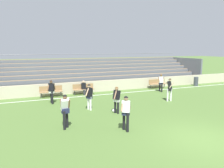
{
  "coord_description": "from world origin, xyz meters",
  "views": [
    {
      "loc": [
        -6.86,
        -6.57,
        3.9
      ],
      "look_at": [
        -1.21,
        7.39,
        1.37
      ],
      "focal_mm": 33.96,
      "sensor_mm": 36.0,
      "label": 1
    }
  ],
  "objects_px": {
    "player_dark_wide_right": "(51,90)",
    "soccer_ball": "(114,111)",
    "player_dark_deep_cover": "(117,98)",
    "bleacher_stand": "(104,71)",
    "bench_near_wall_gap": "(51,90)",
    "player_white_on_ball": "(65,108)",
    "player_white_pressing_high": "(126,110)",
    "trash_bin": "(196,81)",
    "player_white_dropping_back": "(161,81)",
    "player_dark_overlapping": "(170,88)",
    "bench_near_bin": "(83,88)",
    "spectator_seated": "(84,87)",
    "bench_centre_sideline": "(157,83)",
    "player_dark_trailing_run": "(89,95)"
  },
  "relations": [
    {
      "from": "player_dark_wide_right",
      "to": "soccer_ball",
      "type": "relative_size",
      "value": 7.69
    },
    {
      "from": "soccer_ball",
      "to": "player_dark_deep_cover",
      "type": "bearing_deg",
      "value": -72.44
    },
    {
      "from": "bleacher_stand",
      "to": "bench_near_wall_gap",
      "type": "xyz_separation_m",
      "value": [
        -6.14,
        -4.25,
        -0.88
      ]
    },
    {
      "from": "player_white_on_ball",
      "to": "player_white_pressing_high",
      "type": "bearing_deg",
      "value": -27.68
    },
    {
      "from": "trash_bin",
      "to": "player_white_dropping_back",
      "type": "distance_m",
      "value": 5.48
    },
    {
      "from": "player_dark_deep_cover",
      "to": "player_white_dropping_back",
      "type": "bearing_deg",
      "value": 35.41
    },
    {
      "from": "player_dark_deep_cover",
      "to": "soccer_ball",
      "type": "relative_size",
      "value": 7.52
    },
    {
      "from": "player_dark_overlapping",
      "to": "player_white_on_ball",
      "type": "height_order",
      "value": "player_dark_overlapping"
    },
    {
      "from": "bench_near_bin",
      "to": "player_dark_overlapping",
      "type": "xyz_separation_m",
      "value": [
        5.35,
        -4.73,
        0.48
      ]
    },
    {
      "from": "bench_near_wall_gap",
      "to": "player_white_dropping_back",
      "type": "xyz_separation_m",
      "value": [
        9.52,
        -1.53,
        0.41
      ]
    },
    {
      "from": "player_white_on_ball",
      "to": "soccer_ball",
      "type": "distance_m",
      "value": 3.71
    },
    {
      "from": "bleacher_stand",
      "to": "player_dark_overlapping",
      "type": "bearing_deg",
      "value": -78.03
    },
    {
      "from": "trash_bin",
      "to": "spectator_seated",
      "type": "height_order",
      "value": "spectator_seated"
    },
    {
      "from": "player_dark_overlapping",
      "to": "bleacher_stand",
      "type": "bearing_deg",
      "value": 101.97
    },
    {
      "from": "spectator_seated",
      "to": "player_dark_deep_cover",
      "type": "relative_size",
      "value": 0.73
    },
    {
      "from": "player_white_dropping_back",
      "to": "spectator_seated",
      "type": "bearing_deg",
      "value": 168.27
    },
    {
      "from": "spectator_seated",
      "to": "player_white_dropping_back",
      "type": "bearing_deg",
      "value": -11.73
    },
    {
      "from": "bench_centre_sideline",
      "to": "player_dark_deep_cover",
      "type": "xyz_separation_m",
      "value": [
        -6.97,
        -6.03,
        0.44
      ]
    },
    {
      "from": "bench_near_bin",
      "to": "player_white_dropping_back",
      "type": "bearing_deg",
      "value": -12.66
    },
    {
      "from": "spectator_seated",
      "to": "player_white_dropping_back",
      "type": "xyz_separation_m",
      "value": [
        6.83,
        -1.42,
        0.26
      ]
    },
    {
      "from": "player_dark_overlapping",
      "to": "player_white_pressing_high",
      "type": "xyz_separation_m",
      "value": [
        -5.53,
        -4.01,
        -0.01
      ]
    },
    {
      "from": "player_white_pressing_high",
      "to": "soccer_ball",
      "type": "xyz_separation_m",
      "value": [
        0.61,
        2.96,
        -0.91
      ]
    },
    {
      "from": "spectator_seated",
      "to": "soccer_ball",
      "type": "xyz_separation_m",
      "value": [
        0.43,
        -5.66,
        -0.59
      ]
    },
    {
      "from": "player_white_on_ball",
      "to": "player_dark_deep_cover",
      "type": "bearing_deg",
      "value": 22.16
    },
    {
      "from": "bench_centre_sideline",
      "to": "bench_near_wall_gap",
      "type": "height_order",
      "value": "same"
    },
    {
      "from": "bleacher_stand",
      "to": "player_white_dropping_back",
      "type": "height_order",
      "value": "bleacher_stand"
    },
    {
      "from": "bench_near_wall_gap",
      "to": "spectator_seated",
      "type": "distance_m",
      "value": 2.7
    },
    {
      "from": "trash_bin",
      "to": "bleacher_stand",
      "type": "bearing_deg",
      "value": 152.51
    },
    {
      "from": "player_dark_trailing_run",
      "to": "player_white_pressing_high",
      "type": "distance_m",
      "value": 4.1
    },
    {
      "from": "trash_bin",
      "to": "player_dark_overlapping",
      "type": "height_order",
      "value": "player_dark_overlapping"
    },
    {
      "from": "bench_near_wall_gap",
      "to": "soccer_ball",
      "type": "height_order",
      "value": "bench_near_wall_gap"
    },
    {
      "from": "bleacher_stand",
      "to": "player_white_dropping_back",
      "type": "bearing_deg",
      "value": -59.67
    },
    {
      "from": "bench_centre_sideline",
      "to": "player_dark_deep_cover",
      "type": "bearing_deg",
      "value": -139.14
    },
    {
      "from": "bench_centre_sideline",
      "to": "soccer_ball",
      "type": "relative_size",
      "value": 8.18
    },
    {
      "from": "spectator_seated",
      "to": "player_white_on_ball",
      "type": "bearing_deg",
      "value": -111.04
    },
    {
      "from": "trash_bin",
      "to": "player_white_dropping_back",
      "type": "bearing_deg",
      "value": -166.61
    },
    {
      "from": "spectator_seated",
      "to": "player_white_pressing_high",
      "type": "relative_size",
      "value": 0.71
    },
    {
      "from": "player_white_pressing_high",
      "to": "bench_centre_sideline",
      "type": "bearing_deg",
      "value": 48.77
    },
    {
      "from": "player_dark_deep_cover",
      "to": "player_white_on_ball",
      "type": "distance_m",
      "value": 3.56
    },
    {
      "from": "bench_near_bin",
      "to": "player_dark_deep_cover",
      "type": "relative_size",
      "value": 1.09
    },
    {
      "from": "soccer_ball",
      "to": "player_dark_overlapping",
      "type": "bearing_deg",
      "value": 11.96
    },
    {
      "from": "bench_near_wall_gap",
      "to": "player_white_pressing_high",
      "type": "relative_size",
      "value": 1.06
    },
    {
      "from": "bench_centre_sideline",
      "to": "player_dark_trailing_run",
      "type": "height_order",
      "value": "player_dark_trailing_run"
    },
    {
      "from": "trash_bin",
      "to": "player_dark_deep_cover",
      "type": "xyz_separation_m",
      "value": [
        -11.63,
        -5.76,
        0.52
      ]
    },
    {
      "from": "bleacher_stand",
      "to": "trash_bin",
      "type": "xyz_separation_m",
      "value": [
        8.69,
        -4.52,
        -0.97
      ]
    },
    {
      "from": "player_white_dropping_back",
      "to": "bench_near_wall_gap",
      "type": "bearing_deg",
      "value": 170.84
    },
    {
      "from": "spectator_seated",
      "to": "player_dark_overlapping",
      "type": "bearing_deg",
      "value": -40.81
    },
    {
      "from": "spectator_seated",
      "to": "soccer_ball",
      "type": "relative_size",
      "value": 5.5
    },
    {
      "from": "spectator_seated",
      "to": "player_dark_overlapping",
      "type": "distance_m",
      "value": 7.07
    },
    {
      "from": "bench_near_bin",
      "to": "player_white_dropping_back",
      "type": "xyz_separation_m",
      "value": [
        6.83,
        -1.53,
        0.41
      ]
    }
  ]
}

